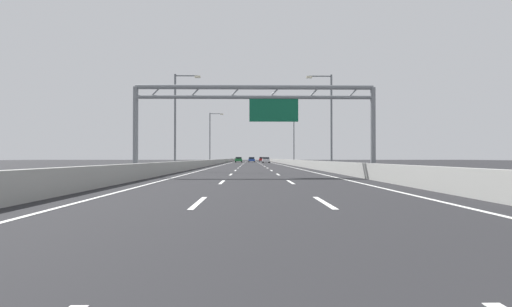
% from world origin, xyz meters
% --- Properties ---
extents(ground_plane, '(260.00, 260.00, 0.00)m').
position_xyz_m(ground_plane, '(0.00, 100.00, 0.00)').
color(ground_plane, '#262628').
extents(lane_dash_left_1, '(0.16, 3.00, 0.01)m').
position_xyz_m(lane_dash_left_1, '(-1.80, 12.50, 0.01)').
color(lane_dash_left_1, white).
rests_on(lane_dash_left_1, ground_plane).
extents(lane_dash_left_2, '(0.16, 3.00, 0.01)m').
position_xyz_m(lane_dash_left_2, '(-1.80, 21.50, 0.01)').
color(lane_dash_left_2, white).
rests_on(lane_dash_left_2, ground_plane).
extents(lane_dash_left_3, '(0.16, 3.00, 0.01)m').
position_xyz_m(lane_dash_left_3, '(-1.80, 30.50, 0.01)').
color(lane_dash_left_3, white).
rests_on(lane_dash_left_3, ground_plane).
extents(lane_dash_left_4, '(0.16, 3.00, 0.01)m').
position_xyz_m(lane_dash_left_4, '(-1.80, 39.50, 0.01)').
color(lane_dash_left_4, white).
rests_on(lane_dash_left_4, ground_plane).
extents(lane_dash_left_5, '(0.16, 3.00, 0.01)m').
position_xyz_m(lane_dash_left_5, '(-1.80, 48.50, 0.01)').
color(lane_dash_left_5, white).
rests_on(lane_dash_left_5, ground_plane).
extents(lane_dash_left_6, '(0.16, 3.00, 0.01)m').
position_xyz_m(lane_dash_left_6, '(-1.80, 57.50, 0.01)').
color(lane_dash_left_6, white).
rests_on(lane_dash_left_6, ground_plane).
extents(lane_dash_left_7, '(0.16, 3.00, 0.01)m').
position_xyz_m(lane_dash_left_7, '(-1.80, 66.50, 0.01)').
color(lane_dash_left_7, white).
rests_on(lane_dash_left_7, ground_plane).
extents(lane_dash_left_8, '(0.16, 3.00, 0.01)m').
position_xyz_m(lane_dash_left_8, '(-1.80, 75.50, 0.01)').
color(lane_dash_left_8, white).
rests_on(lane_dash_left_8, ground_plane).
extents(lane_dash_left_9, '(0.16, 3.00, 0.01)m').
position_xyz_m(lane_dash_left_9, '(-1.80, 84.50, 0.01)').
color(lane_dash_left_9, white).
rests_on(lane_dash_left_9, ground_plane).
extents(lane_dash_left_10, '(0.16, 3.00, 0.01)m').
position_xyz_m(lane_dash_left_10, '(-1.80, 93.50, 0.01)').
color(lane_dash_left_10, white).
rests_on(lane_dash_left_10, ground_plane).
extents(lane_dash_left_11, '(0.16, 3.00, 0.01)m').
position_xyz_m(lane_dash_left_11, '(-1.80, 102.50, 0.01)').
color(lane_dash_left_11, white).
rests_on(lane_dash_left_11, ground_plane).
extents(lane_dash_left_12, '(0.16, 3.00, 0.01)m').
position_xyz_m(lane_dash_left_12, '(-1.80, 111.50, 0.01)').
color(lane_dash_left_12, white).
rests_on(lane_dash_left_12, ground_plane).
extents(lane_dash_left_13, '(0.16, 3.00, 0.01)m').
position_xyz_m(lane_dash_left_13, '(-1.80, 120.50, 0.01)').
color(lane_dash_left_13, white).
rests_on(lane_dash_left_13, ground_plane).
extents(lane_dash_left_14, '(0.16, 3.00, 0.01)m').
position_xyz_m(lane_dash_left_14, '(-1.80, 129.50, 0.01)').
color(lane_dash_left_14, white).
rests_on(lane_dash_left_14, ground_plane).
extents(lane_dash_left_15, '(0.16, 3.00, 0.01)m').
position_xyz_m(lane_dash_left_15, '(-1.80, 138.50, 0.01)').
color(lane_dash_left_15, white).
rests_on(lane_dash_left_15, ground_plane).
extents(lane_dash_left_16, '(0.16, 3.00, 0.01)m').
position_xyz_m(lane_dash_left_16, '(-1.80, 147.50, 0.01)').
color(lane_dash_left_16, white).
rests_on(lane_dash_left_16, ground_plane).
extents(lane_dash_left_17, '(0.16, 3.00, 0.01)m').
position_xyz_m(lane_dash_left_17, '(-1.80, 156.50, 0.01)').
color(lane_dash_left_17, white).
rests_on(lane_dash_left_17, ground_plane).
extents(lane_dash_right_1, '(0.16, 3.00, 0.01)m').
position_xyz_m(lane_dash_right_1, '(1.80, 12.50, 0.01)').
color(lane_dash_right_1, white).
rests_on(lane_dash_right_1, ground_plane).
extents(lane_dash_right_2, '(0.16, 3.00, 0.01)m').
position_xyz_m(lane_dash_right_2, '(1.80, 21.50, 0.01)').
color(lane_dash_right_2, white).
rests_on(lane_dash_right_2, ground_plane).
extents(lane_dash_right_3, '(0.16, 3.00, 0.01)m').
position_xyz_m(lane_dash_right_3, '(1.80, 30.50, 0.01)').
color(lane_dash_right_3, white).
rests_on(lane_dash_right_3, ground_plane).
extents(lane_dash_right_4, '(0.16, 3.00, 0.01)m').
position_xyz_m(lane_dash_right_4, '(1.80, 39.50, 0.01)').
color(lane_dash_right_4, white).
rests_on(lane_dash_right_4, ground_plane).
extents(lane_dash_right_5, '(0.16, 3.00, 0.01)m').
position_xyz_m(lane_dash_right_5, '(1.80, 48.50, 0.01)').
color(lane_dash_right_5, white).
rests_on(lane_dash_right_5, ground_plane).
extents(lane_dash_right_6, '(0.16, 3.00, 0.01)m').
position_xyz_m(lane_dash_right_6, '(1.80, 57.50, 0.01)').
color(lane_dash_right_6, white).
rests_on(lane_dash_right_6, ground_plane).
extents(lane_dash_right_7, '(0.16, 3.00, 0.01)m').
position_xyz_m(lane_dash_right_7, '(1.80, 66.50, 0.01)').
color(lane_dash_right_7, white).
rests_on(lane_dash_right_7, ground_plane).
extents(lane_dash_right_8, '(0.16, 3.00, 0.01)m').
position_xyz_m(lane_dash_right_8, '(1.80, 75.50, 0.01)').
color(lane_dash_right_8, white).
rests_on(lane_dash_right_8, ground_plane).
extents(lane_dash_right_9, '(0.16, 3.00, 0.01)m').
position_xyz_m(lane_dash_right_9, '(1.80, 84.50, 0.01)').
color(lane_dash_right_9, white).
rests_on(lane_dash_right_9, ground_plane).
extents(lane_dash_right_10, '(0.16, 3.00, 0.01)m').
position_xyz_m(lane_dash_right_10, '(1.80, 93.50, 0.01)').
color(lane_dash_right_10, white).
rests_on(lane_dash_right_10, ground_plane).
extents(lane_dash_right_11, '(0.16, 3.00, 0.01)m').
position_xyz_m(lane_dash_right_11, '(1.80, 102.50, 0.01)').
color(lane_dash_right_11, white).
rests_on(lane_dash_right_11, ground_plane).
extents(lane_dash_right_12, '(0.16, 3.00, 0.01)m').
position_xyz_m(lane_dash_right_12, '(1.80, 111.50, 0.01)').
color(lane_dash_right_12, white).
rests_on(lane_dash_right_12, ground_plane).
extents(lane_dash_right_13, '(0.16, 3.00, 0.01)m').
position_xyz_m(lane_dash_right_13, '(1.80, 120.50, 0.01)').
color(lane_dash_right_13, white).
rests_on(lane_dash_right_13, ground_plane).
extents(lane_dash_right_14, '(0.16, 3.00, 0.01)m').
position_xyz_m(lane_dash_right_14, '(1.80, 129.50, 0.01)').
color(lane_dash_right_14, white).
rests_on(lane_dash_right_14, ground_plane).
extents(lane_dash_right_15, '(0.16, 3.00, 0.01)m').
position_xyz_m(lane_dash_right_15, '(1.80, 138.50, 0.01)').
color(lane_dash_right_15, white).
rests_on(lane_dash_right_15, ground_plane).
extents(lane_dash_right_16, '(0.16, 3.00, 0.01)m').
position_xyz_m(lane_dash_right_16, '(1.80, 147.50, 0.01)').
color(lane_dash_right_16, white).
rests_on(lane_dash_right_16, ground_plane).
extents(lane_dash_right_17, '(0.16, 3.00, 0.01)m').
position_xyz_m(lane_dash_right_17, '(1.80, 156.50, 0.01)').
color(lane_dash_right_17, white).
rests_on(lane_dash_right_17, ground_plane).
extents(edge_line_left, '(0.16, 176.00, 0.01)m').
position_xyz_m(edge_line_left, '(-5.25, 88.00, 0.01)').
color(edge_line_left, white).
rests_on(edge_line_left, ground_plane).
extents(edge_line_right, '(0.16, 176.00, 0.01)m').
position_xyz_m(edge_line_right, '(5.25, 88.00, 0.01)').
color(edge_line_right, white).
rests_on(edge_line_right, ground_plane).
extents(barrier_left, '(0.45, 220.00, 0.95)m').
position_xyz_m(barrier_left, '(-6.90, 110.00, 0.47)').
color(barrier_left, '#9E9E99').
rests_on(barrier_left, ground_plane).
extents(barrier_right, '(0.45, 220.00, 0.95)m').
position_xyz_m(barrier_right, '(6.90, 110.00, 0.47)').
color(barrier_right, '#9E9E99').
rests_on(barrier_right, ground_plane).
extents(sign_gantry, '(16.88, 0.36, 6.36)m').
position_xyz_m(sign_gantry, '(0.17, 27.93, 4.86)').
color(sign_gantry, gray).
rests_on(sign_gantry, ground_plane).
extents(streetlamp_left_mid, '(2.58, 0.28, 9.50)m').
position_xyz_m(streetlamp_left_mid, '(-7.47, 38.84, 5.40)').
color(streetlamp_left_mid, slate).
rests_on(streetlamp_left_mid, ground_plane).
extents(streetlamp_right_mid, '(2.58, 0.28, 9.50)m').
position_xyz_m(streetlamp_right_mid, '(7.47, 38.84, 5.40)').
color(streetlamp_right_mid, slate).
rests_on(streetlamp_right_mid, ground_plane).
extents(streetlamp_left_far, '(2.58, 0.28, 9.50)m').
position_xyz_m(streetlamp_left_far, '(-7.47, 70.88, 5.40)').
color(streetlamp_left_far, slate).
rests_on(streetlamp_left_far, ground_plane).
extents(streetlamp_right_far, '(2.58, 0.28, 9.50)m').
position_xyz_m(streetlamp_right_far, '(7.47, 70.88, 5.40)').
color(streetlamp_right_far, slate).
rests_on(streetlamp_right_far, ground_plane).
extents(green_car, '(1.86, 4.32, 1.47)m').
position_xyz_m(green_car, '(-3.53, 106.31, 0.77)').
color(green_car, '#1E7A38').
rests_on(green_car, ground_plane).
extents(white_car, '(1.73, 4.59, 1.42)m').
position_xyz_m(white_car, '(3.55, 94.55, 0.75)').
color(white_car, silver).
rests_on(white_car, ground_plane).
extents(red_car, '(1.85, 4.59, 1.51)m').
position_xyz_m(red_car, '(3.57, 127.56, 0.76)').
color(red_car, red).
rests_on(red_car, ground_plane).
extents(blue_car, '(1.81, 4.12, 1.44)m').
position_xyz_m(blue_car, '(0.08, 110.55, 0.74)').
color(blue_car, '#2347AD').
rests_on(blue_car, ground_plane).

